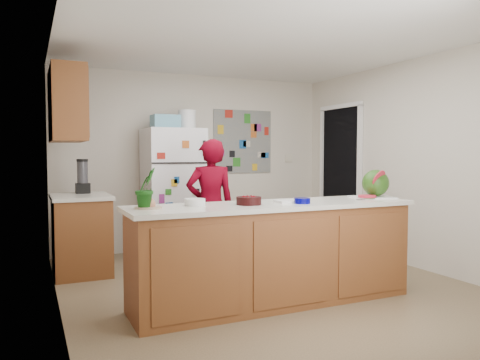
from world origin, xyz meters
name	(u,v)px	position (x,y,z in m)	size (l,w,h in m)	color
floor	(267,287)	(0.00, 0.00, -0.01)	(4.00, 4.50, 0.02)	brown
wall_back	(195,162)	(0.00, 2.26, 1.25)	(4.00, 0.02, 2.50)	beige
wall_left	(56,168)	(-2.01, 0.00, 1.25)	(0.02, 4.50, 2.50)	beige
wall_right	(417,164)	(2.01, 0.00, 1.25)	(0.02, 4.50, 2.50)	beige
ceiling	(268,40)	(0.00, 0.00, 2.51)	(4.00, 4.50, 0.02)	white
doorway	(341,177)	(1.99, 1.45, 1.02)	(0.03, 0.85, 2.04)	black
peninsula_base	(274,255)	(-0.20, -0.50, 0.44)	(2.60, 0.62, 0.88)	brown
peninsula_top	(274,205)	(-0.20, -0.50, 0.90)	(2.68, 0.70, 0.04)	silver
side_counter_base	(81,236)	(-1.69, 1.35, 0.43)	(0.60, 0.80, 0.86)	brown
side_counter_top	(80,197)	(-1.69, 1.35, 0.88)	(0.64, 0.84, 0.04)	silver
upper_cabinets	(67,105)	(-1.82, 1.30, 1.90)	(0.35, 1.00, 0.80)	brown
refrigerator	(173,192)	(-0.45, 1.88, 0.85)	(0.75, 0.70, 1.70)	silver
fridge_top_bin	(165,122)	(-0.55, 1.88, 1.79)	(0.35, 0.28, 0.18)	#5999B2
photo_collage	(243,142)	(0.75, 2.24, 1.55)	(0.95, 0.01, 0.95)	slate
person	(210,207)	(-0.34, 0.75, 0.77)	(0.56, 0.37, 1.53)	#5F0111
blender_appliance	(83,177)	(-1.64, 1.58, 1.09)	(0.12, 0.12, 0.38)	black
cutting_board	(372,197)	(0.95, -0.46, 0.93)	(0.42, 0.31, 0.01)	white
watermelon	(376,183)	(1.01, -0.44, 1.07)	(0.27, 0.27, 0.27)	#2D5515
watermelon_slice	(367,196)	(0.85, -0.51, 0.94)	(0.18, 0.18, 0.02)	#DD1B46
cherry_bowl	(249,201)	(-0.47, -0.52, 0.96)	(0.22, 0.22, 0.07)	black
white_bowl	(195,202)	(-0.92, -0.40, 0.95)	(0.18, 0.18, 0.06)	white
cobalt_bowl	(302,201)	(0.01, -0.64, 0.95)	(0.15, 0.15, 0.05)	#010062
plate	(148,207)	(-1.33, -0.44, 0.93)	(0.22, 0.22, 0.02)	#C0B491
paper_towel	(287,201)	(-0.07, -0.51, 0.93)	(0.20, 0.18, 0.02)	silver
keys	(361,199)	(0.70, -0.60, 0.93)	(0.09, 0.04, 0.01)	gray
potted_plant	(146,188)	(-1.36, -0.45, 1.09)	(0.19, 0.15, 0.34)	#174514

